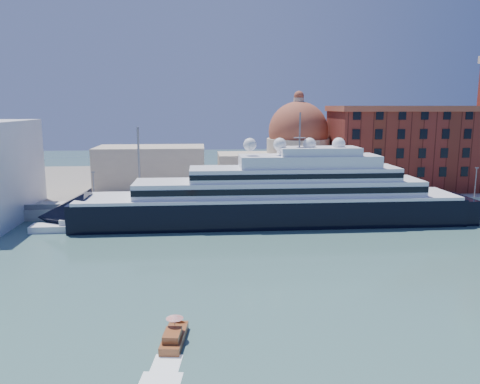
{
  "coord_description": "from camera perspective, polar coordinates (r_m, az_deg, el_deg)",
  "views": [
    {
      "loc": [
        -5.52,
        -75.03,
        25.14
      ],
      "look_at": [
        2.02,
        18.0,
        7.97
      ],
      "focal_mm": 35.0,
      "sensor_mm": 36.0,
      "label": 1
    }
  ],
  "objects": [
    {
      "name": "warehouse",
      "position": [
        139.91,
        19.74,
        5.16
      ],
      "size": [
        43.0,
        19.0,
        23.25
      ],
      "color": "maroon",
      "rests_on": "land"
    },
    {
      "name": "land",
      "position": [
        152.06,
        -2.5,
        1.28
      ],
      "size": [
        260.0,
        72.0,
        2.0
      ],
      "primitive_type": "cube",
      "color": "slate",
      "rests_on": "ground"
    },
    {
      "name": "water_taxi",
      "position": [
        53.16,
        -8.05,
        -17.02
      ],
      "size": [
        2.89,
        6.64,
        3.06
      ],
      "rotation": [
        0.0,
        0.0,
        -0.12
      ],
      "color": "brown",
      "rests_on": "ground"
    },
    {
      "name": "ground",
      "position": [
        79.32,
        -0.41,
        -8.06
      ],
      "size": [
        400.0,
        400.0,
        0.0
      ],
      "primitive_type": "plane",
      "color": "#345A55",
      "rests_on": "ground"
    },
    {
      "name": "quay_fence",
      "position": [
        106.97,
        -1.58,
        -1.47
      ],
      "size": [
        180.0,
        0.1,
        1.2
      ],
      "primitive_type": "cube",
      "color": "slate",
      "rests_on": "quay"
    },
    {
      "name": "service_barge",
      "position": [
        102.41,
        -20.87,
        -4.05
      ],
      "size": [
        11.82,
        4.07,
        2.65
      ],
      "rotation": [
        0.0,
        0.0,
        0.01
      ],
      "color": "white",
      "rests_on": "ground"
    },
    {
      "name": "church",
      "position": [
        134.04,
        0.49,
        4.33
      ],
      "size": [
        66.0,
        18.0,
        25.5
      ],
      "color": "beige",
      "rests_on": "land"
    },
    {
      "name": "lamp_posts",
      "position": [
        108.62,
        -8.37,
        2.21
      ],
      "size": [
        120.8,
        2.4,
        18.0
      ],
      "color": "slate",
      "rests_on": "quay"
    },
    {
      "name": "quay",
      "position": [
        111.76,
        -1.7,
        -1.93
      ],
      "size": [
        180.0,
        10.0,
        2.5
      ],
      "primitive_type": "cube",
      "color": "gray",
      "rests_on": "ground"
    },
    {
      "name": "superyacht",
      "position": [
        100.8,
        2.15,
        -1.22
      ],
      "size": [
        93.33,
        12.94,
        27.89
      ],
      "color": "black",
      "rests_on": "ground"
    }
  ]
}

